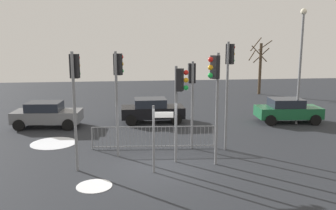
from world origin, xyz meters
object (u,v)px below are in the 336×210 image
at_px(traffic_light_foreground_left, 215,84).
at_px(car_grey_trailing, 47,114).
at_px(traffic_light_foreground_right, 75,84).
at_px(bare_tree_left, 260,66).
at_px(traffic_light_rear_left, 180,93).
at_px(direction_sign_post, 156,135).
at_px(traffic_light_mid_right, 192,85).
at_px(street_lamp, 301,55).
at_px(traffic_light_rear_right, 118,80).
at_px(car_black_mid, 152,110).
at_px(traffic_light_mid_left, 229,72).
at_px(car_green_near, 287,110).

bearing_deg(traffic_light_foreground_left, car_grey_trailing, 15.40).
relative_size(traffic_light_foreground_right, bare_tree_left, 0.88).
distance_m(traffic_light_rear_left, car_grey_trailing, 9.82).
height_order(direction_sign_post, car_grey_trailing, direction_sign_post).
distance_m(traffic_light_mid_right, street_lamp, 8.19).
height_order(traffic_light_mid_right, car_grey_trailing, traffic_light_mid_right).
xyz_separation_m(traffic_light_foreground_left, bare_tree_left, (8.86, 17.99, -0.66)).
xyz_separation_m(direction_sign_post, bare_tree_left, (11.24, 18.52, 1.17)).
height_order(street_lamp, bare_tree_left, street_lamp).
distance_m(traffic_light_rear_right, direction_sign_post, 3.19).
height_order(traffic_light_foreground_right, car_black_mid, traffic_light_foreground_right).
relative_size(traffic_light_foreground_right, direction_sign_post, 1.76).
relative_size(traffic_light_foreground_right, traffic_light_rear_right, 1.01).
height_order(traffic_light_rear_left, bare_tree_left, bare_tree_left).
bearing_deg(street_lamp, traffic_light_rear_left, -144.18).
distance_m(traffic_light_rear_left, street_lamp, 9.96).
distance_m(car_grey_trailing, street_lamp, 15.12).
bearing_deg(street_lamp, traffic_light_mid_right, -151.90).
distance_m(traffic_light_rear_left, car_black_mid, 7.71).
bearing_deg(traffic_light_foreground_left, street_lamp, -78.80).
relative_size(traffic_light_foreground_right, street_lamp, 0.68).
distance_m(traffic_light_foreground_right, traffic_light_mid_right, 5.42).
relative_size(direction_sign_post, car_grey_trailing, 0.66).
distance_m(traffic_light_foreground_right, traffic_light_mid_left, 6.78).
xyz_separation_m(traffic_light_mid_left, car_green_near, (5.19, 4.76, -2.83)).
distance_m(traffic_light_foreground_right, traffic_light_rear_right, 2.18).
distance_m(traffic_light_foreground_right, bare_tree_left, 22.79).
bearing_deg(car_grey_trailing, traffic_light_foreground_right, -64.97).
xyz_separation_m(car_green_near, bare_tree_left, (2.50, 11.17, 1.88)).
distance_m(traffic_light_foreground_left, car_green_near, 9.67).
height_order(traffic_light_foreground_right, car_green_near, traffic_light_foreground_right).
relative_size(car_green_near, street_lamp, 0.58).
bearing_deg(car_grey_trailing, car_black_mid, 9.49).
height_order(direction_sign_post, car_green_near, direction_sign_post).
bearing_deg(traffic_light_foreground_right, car_black_mid, 84.41).
xyz_separation_m(car_black_mid, car_green_near, (8.22, -1.06, 0.00)).
distance_m(direction_sign_post, car_black_mid, 8.45).
bearing_deg(car_black_mid, traffic_light_mid_left, -62.41).
distance_m(traffic_light_foreground_left, traffic_light_rear_left, 1.46).
xyz_separation_m(car_grey_trailing, bare_tree_left, (16.86, 10.63, 1.88)).
xyz_separation_m(street_lamp, bare_tree_left, (2.16, 11.71, -1.48)).
relative_size(traffic_light_rear_left, traffic_light_mid_left, 0.81).
height_order(traffic_light_foreground_right, bare_tree_left, bare_tree_left).
bearing_deg(bare_tree_left, traffic_light_mid_right, -120.94).
relative_size(traffic_light_rear_left, direction_sign_post, 1.53).
distance_m(direction_sign_post, car_grey_trailing, 9.71).
distance_m(traffic_light_rear_left, traffic_light_rear_right, 2.75).
height_order(traffic_light_mid_left, bare_tree_left, bare_tree_left).
relative_size(traffic_light_rear_left, car_grey_trailing, 1.01).
bearing_deg(traffic_light_rear_right, traffic_light_foreground_left, 8.75).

